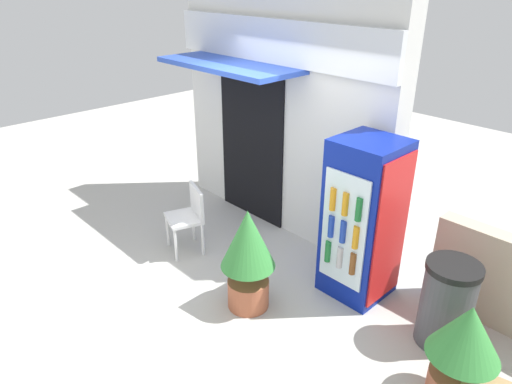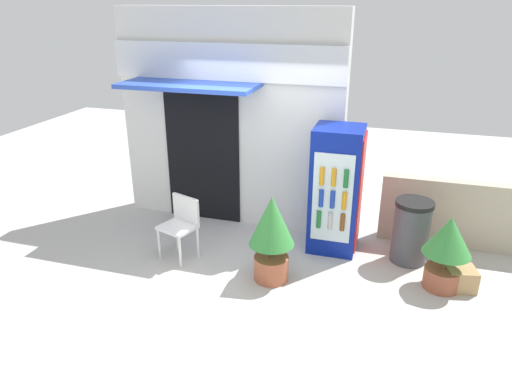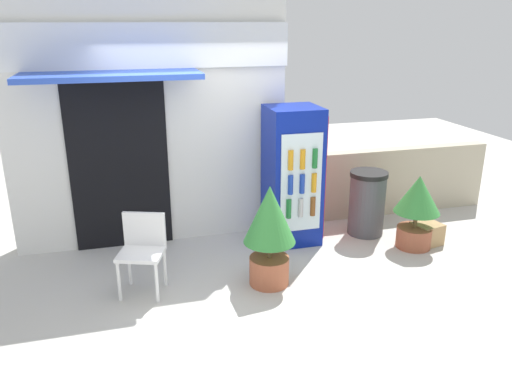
{
  "view_description": "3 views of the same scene",
  "coord_description": "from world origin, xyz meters",
  "px_view_note": "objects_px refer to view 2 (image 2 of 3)",
  "views": [
    {
      "loc": [
        3.35,
        -2.74,
        3.21
      ],
      "look_at": [
        -0.0,
        0.45,
        1.01
      ],
      "focal_mm": 32.7,
      "sensor_mm": 36.0,
      "label": 1
    },
    {
      "loc": [
        1.7,
        -5.0,
        3.28
      ],
      "look_at": [
        0.07,
        0.45,
        0.94
      ],
      "focal_mm": 32.95,
      "sensor_mm": 36.0,
      "label": 2
    },
    {
      "loc": [
        -1.02,
        -4.77,
        2.75
      ],
      "look_at": [
        0.41,
        0.42,
        0.9
      ],
      "focal_mm": 35.27,
      "sensor_mm": 36.0,
      "label": 3
    }
  ],
  "objects_px": {
    "potted_plant_near_shop": "(272,232)",
    "potted_plant_curbside": "(447,247)",
    "drink_cooler": "(336,190)",
    "trash_bin": "(411,231)",
    "cardboard_box": "(460,278)",
    "plastic_chair": "(181,222)"
  },
  "relations": [
    {
      "from": "trash_bin",
      "to": "cardboard_box",
      "type": "relative_size",
      "value": 2.55
    },
    {
      "from": "potted_plant_curbside",
      "to": "trash_bin",
      "type": "relative_size",
      "value": 1.09
    },
    {
      "from": "plastic_chair",
      "to": "potted_plant_near_shop",
      "type": "relative_size",
      "value": 0.75
    },
    {
      "from": "potted_plant_curbside",
      "to": "plastic_chair",
      "type": "bearing_deg",
      "value": -176.84
    },
    {
      "from": "drink_cooler",
      "to": "plastic_chair",
      "type": "xyz_separation_m",
      "value": [
        -1.94,
        -0.82,
        -0.37
      ]
    },
    {
      "from": "potted_plant_near_shop",
      "to": "cardboard_box",
      "type": "height_order",
      "value": "potted_plant_near_shop"
    },
    {
      "from": "plastic_chair",
      "to": "potted_plant_curbside",
      "type": "distance_m",
      "value": 3.37
    },
    {
      "from": "potted_plant_curbside",
      "to": "cardboard_box",
      "type": "distance_m",
      "value": 0.48
    },
    {
      "from": "potted_plant_near_shop",
      "to": "cardboard_box",
      "type": "xyz_separation_m",
      "value": [
        2.26,
        0.45,
        -0.52
      ]
    },
    {
      "from": "potted_plant_near_shop",
      "to": "cardboard_box",
      "type": "bearing_deg",
      "value": 11.32
    },
    {
      "from": "potted_plant_near_shop",
      "to": "trash_bin",
      "type": "relative_size",
      "value": 1.3
    },
    {
      "from": "trash_bin",
      "to": "potted_plant_near_shop",
      "type": "bearing_deg",
      "value": -149.59
    },
    {
      "from": "potted_plant_curbside",
      "to": "trash_bin",
      "type": "bearing_deg",
      "value": 125.02
    },
    {
      "from": "drink_cooler",
      "to": "potted_plant_curbside",
      "type": "relative_size",
      "value": 1.85
    },
    {
      "from": "drink_cooler",
      "to": "potted_plant_curbside",
      "type": "bearing_deg",
      "value": -24.2
    },
    {
      "from": "plastic_chair",
      "to": "trash_bin",
      "type": "distance_m",
      "value": 3.06
    },
    {
      "from": "plastic_chair",
      "to": "potted_plant_curbside",
      "type": "relative_size",
      "value": 0.89
    },
    {
      "from": "drink_cooler",
      "to": "trash_bin",
      "type": "xyz_separation_m",
      "value": [
        1.03,
        -0.08,
        -0.44
      ]
    },
    {
      "from": "potted_plant_near_shop",
      "to": "drink_cooler",
      "type": "bearing_deg",
      "value": 59.22
    },
    {
      "from": "potted_plant_near_shop",
      "to": "potted_plant_curbside",
      "type": "relative_size",
      "value": 1.19
    },
    {
      "from": "potted_plant_near_shop",
      "to": "potted_plant_curbside",
      "type": "height_order",
      "value": "potted_plant_near_shop"
    },
    {
      "from": "plastic_chair",
      "to": "drink_cooler",
      "type": "bearing_deg",
      "value": 22.97
    }
  ]
}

